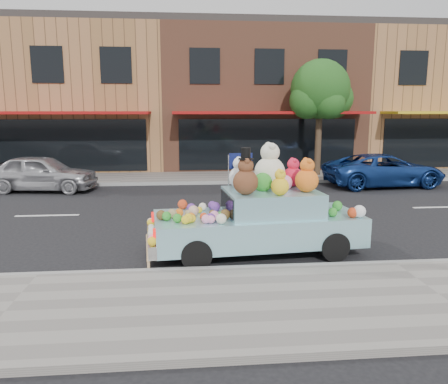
{
  "coord_description": "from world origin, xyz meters",
  "views": [
    {
      "loc": [
        -4.02,
        -12.71,
        3.01
      ],
      "look_at": [
        -3.16,
        -3.4,
        1.25
      ],
      "focal_mm": 35.0,
      "sensor_mm": 36.0,
      "label": 1
    }
  ],
  "objects": [
    {
      "name": "near_sidewalk",
      "position": [
        0.0,
        -6.5,
        0.06
      ],
      "size": [
        60.0,
        3.0,
        0.12
      ],
      "primitive_type": "cube",
      "color": "gray",
      "rests_on": "ground"
    },
    {
      "name": "storefront_right",
      "position": [
        10.0,
        11.97,
        3.64
      ],
      "size": [
        10.0,
        9.8,
        7.3
      ],
      "color": "#9D6A41",
      "rests_on": "ground"
    },
    {
      "name": "storefront_mid",
      "position": [
        0.0,
        11.97,
        3.64
      ],
      "size": [
        10.0,
        9.8,
        7.3
      ],
      "color": "#90553D",
      "rests_on": "ground"
    },
    {
      "name": "far_sidewalk",
      "position": [
        0.0,
        6.5,
        0.06
      ],
      "size": [
        60.0,
        3.0,
        0.12
      ],
      "primitive_type": "cube",
      "color": "gray",
      "rests_on": "ground"
    },
    {
      "name": "near_kerb",
      "position": [
        0.0,
        -5.0,
        0.07
      ],
      "size": [
        60.0,
        0.12,
        0.13
      ],
      "primitive_type": "cube",
      "color": "gray",
      "rests_on": "ground"
    },
    {
      "name": "car_silver",
      "position": [
        -9.36,
        4.05,
        0.69
      ],
      "size": [
        4.22,
        2.13,
        1.38
      ],
      "primitive_type": "imported",
      "rotation": [
        0.0,
        0.0,
        1.44
      ],
      "color": "#B6B6BB",
      "rests_on": "ground"
    },
    {
      "name": "car_blue",
      "position": [
        3.93,
        3.89,
        0.65
      ],
      "size": [
        4.85,
        2.51,
        1.31
      ],
      "primitive_type": "imported",
      "rotation": [
        0.0,
        0.0,
        1.65
      ],
      "color": "navy",
      "rests_on": "ground"
    },
    {
      "name": "far_kerb",
      "position": [
        0.0,
        5.0,
        0.07
      ],
      "size": [
        60.0,
        0.12,
        0.13
      ],
      "primitive_type": "cube",
      "color": "gray",
      "rests_on": "ground"
    },
    {
      "name": "storefront_left",
      "position": [
        -10.0,
        11.97,
        3.64
      ],
      "size": [
        10.0,
        9.8,
        7.3
      ],
      "color": "#9D6A41",
      "rests_on": "ground"
    },
    {
      "name": "art_car",
      "position": [
        -2.45,
        -3.85,
        0.82
      ],
      "size": [
        4.62,
        2.13,
        2.33
      ],
      "rotation": [
        0.0,
        0.0,
        0.09
      ],
      "color": "black",
      "rests_on": "ground"
    },
    {
      "name": "ground",
      "position": [
        0.0,
        0.0,
        0.0
      ],
      "size": [
        120.0,
        120.0,
        0.0
      ],
      "primitive_type": "plane",
      "color": "black",
      "rests_on": "ground"
    },
    {
      "name": "street_tree",
      "position": [
        2.03,
        6.55,
        3.69
      ],
      "size": [
        3.0,
        2.7,
        5.22
      ],
      "color": "#38281C",
      "rests_on": "ground"
    }
  ]
}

